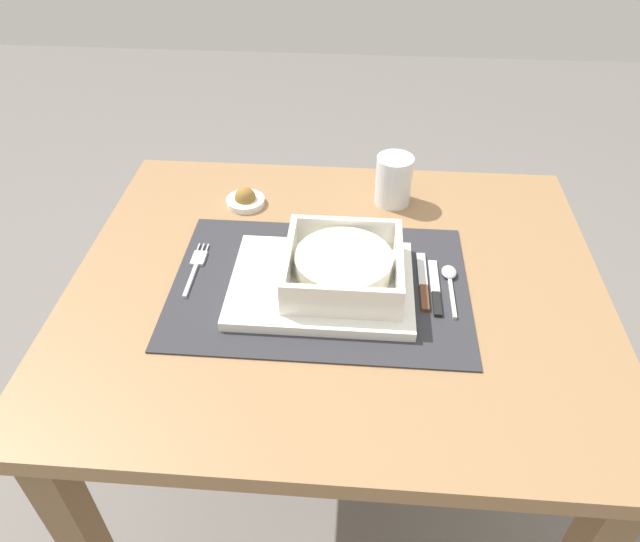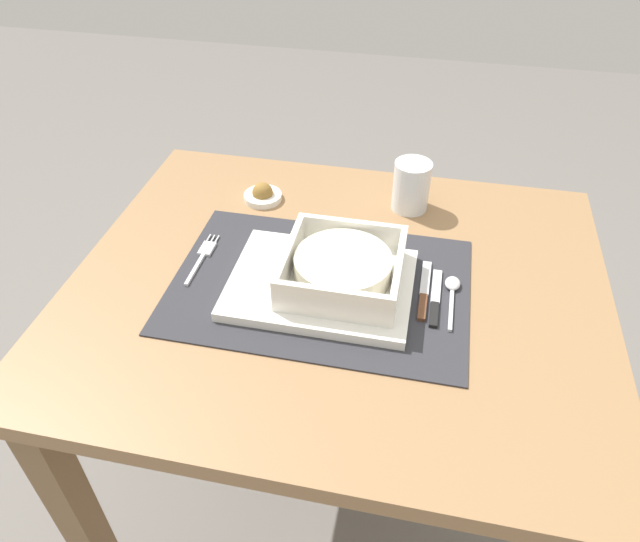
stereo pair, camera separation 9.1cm
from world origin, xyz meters
name	(u,v)px [view 1 (the left image)]	position (x,y,z in m)	size (l,w,h in m)	color
ground_plane	(331,508)	(0.00, 0.00, 0.00)	(6.00, 6.00, 0.00)	slate
dining_table	(335,331)	(0.00, 0.00, 0.61)	(0.85, 0.71, 0.73)	#936D47
placemat	(320,285)	(-0.03, -0.01, 0.73)	(0.47, 0.32, 0.00)	#2D2D33
serving_plate	(322,284)	(-0.02, -0.02, 0.74)	(0.28, 0.21, 0.02)	white
porridge_bowl	(343,267)	(0.01, -0.02, 0.77)	(0.18, 0.18, 0.06)	white
fork	(196,265)	(-0.23, 0.02, 0.73)	(0.02, 0.13, 0.00)	silver
spoon	(450,278)	(0.18, 0.01, 0.73)	(0.02, 0.12, 0.01)	silver
butter_knife	(435,291)	(0.15, -0.02, 0.73)	(0.01, 0.13, 0.01)	black
bread_knife	(423,284)	(0.14, -0.01, 0.73)	(0.01, 0.14, 0.01)	#59331E
drinking_glass	(393,182)	(0.09, 0.24, 0.77)	(0.07, 0.07, 0.09)	white
condiment_saucer	(245,199)	(-0.18, 0.21, 0.74)	(0.07, 0.07, 0.04)	white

